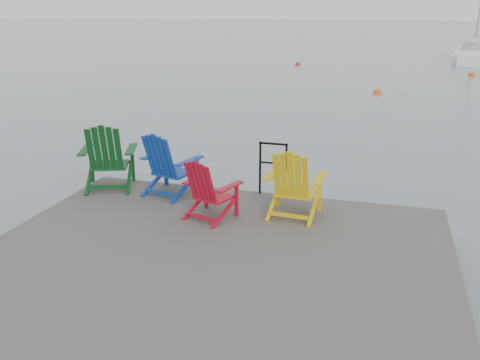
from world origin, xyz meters
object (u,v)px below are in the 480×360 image
(chair_blue, at_px, (168,164))
(chair_red, at_px, (208,189))
(chair_yellow, at_px, (294,183))
(sailboat_near, at_px, (473,55))
(chair_green, at_px, (107,156))
(buoy_a, at_px, (377,93))
(buoy_b, at_px, (298,65))
(handrail, at_px, (273,164))
(buoy_c, at_px, (471,76))

(chair_blue, height_order, chair_red, chair_blue)
(chair_yellow, distance_m, sailboat_near, 34.96)
(chair_green, xyz_separation_m, buoy_a, (4.11, 15.63, -1.08))
(chair_yellow, xyz_separation_m, buoy_b, (-4.67, 27.12, -1.03))
(chair_red, xyz_separation_m, chair_yellow, (1.19, 0.41, 0.07))
(handrail, bearing_deg, chair_red, -118.15)
(buoy_c, bearing_deg, buoy_a, -121.21)
(sailboat_near, bearing_deg, chair_blue, -95.98)
(handrail, relative_size, sailboat_near, 0.07)
(sailboat_near, xyz_separation_m, buoy_a, (-6.22, -18.23, -0.35))
(chair_red, bearing_deg, buoy_a, 101.77)
(chair_green, bearing_deg, chair_blue, -20.40)
(chair_yellow, xyz_separation_m, buoy_c, (5.64, 23.99, -1.03))
(handrail, xyz_separation_m, buoy_a, (1.32, 15.14, -1.04))
(sailboat_near, xyz_separation_m, buoy_c, (-1.38, -10.25, -0.35))
(chair_yellow, bearing_deg, buoy_b, 103.14)
(chair_green, relative_size, sailboat_near, 0.09)
(buoy_b, height_order, buoy_c, buoy_c)
(chair_blue, bearing_deg, handrail, 31.06)
(chair_red, relative_size, buoy_b, 2.65)
(chair_red, height_order, chair_yellow, chair_yellow)
(sailboat_near, bearing_deg, buoy_b, -139.43)
(chair_red, bearing_deg, sailboat_near, 95.37)
(chair_red, bearing_deg, buoy_c, 93.06)
(handrail, relative_size, buoy_c, 2.39)
(handrail, bearing_deg, chair_green, -169.99)
(handrail, relative_size, buoy_a, 2.33)
(chair_red, bearing_deg, buoy_b, 115.91)
(chair_green, relative_size, buoy_b, 3.33)
(sailboat_near, height_order, buoy_b, sailboat_near)
(handrail, distance_m, chair_green, 2.84)
(chair_blue, distance_m, chair_yellow, 2.22)
(handrail, relative_size, chair_red, 0.97)
(chair_blue, relative_size, chair_red, 1.16)
(chair_green, distance_m, buoy_b, 26.80)
(handrail, height_order, chair_red, chair_red)
(chair_red, height_order, buoy_b, chair_red)
(handrail, distance_m, chair_blue, 1.75)
(chair_green, distance_m, sailboat_near, 35.41)
(handrail, height_order, chair_yellow, chair_yellow)
(sailboat_near, distance_m, buoy_b, 13.70)
(sailboat_near, height_order, buoy_c, sailboat_near)
(chair_blue, relative_size, sailboat_near, 0.09)
(chair_red, bearing_deg, chair_green, 178.30)
(chair_yellow, relative_size, sailboat_near, 0.09)
(handrail, height_order, buoy_a, handrail)
(chair_blue, xyz_separation_m, chair_yellow, (2.19, -0.38, -0.01))
(buoy_b, bearing_deg, chair_yellow, -80.23)
(chair_green, bearing_deg, chair_red, -41.14)
(chair_blue, distance_m, sailboat_near, 35.09)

